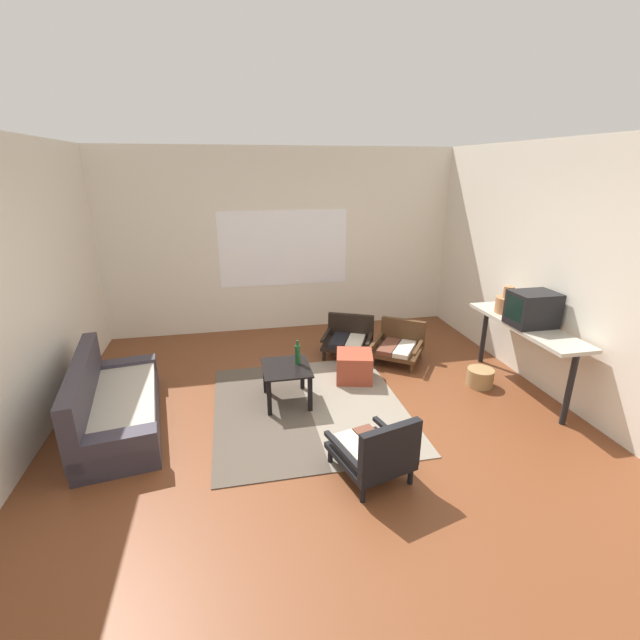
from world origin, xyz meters
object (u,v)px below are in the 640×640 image
armchair_striped_foreground (376,452)px  crt_television (533,309)px  couch (113,406)px  ottoman_orange (354,366)px  armchair_corner (399,344)px  clay_vase (507,303)px  coffee_table (286,374)px  armchair_by_window (349,337)px  glass_bottle (298,354)px  console_shelf (525,330)px  wicker_basket (480,377)px

armchair_striped_foreground → crt_television: size_ratio=1.58×
couch → ottoman_orange: 2.62m
armchair_corner → clay_vase: (1.04, -0.64, 0.69)m
coffee_table → clay_vase: clay_vase is taller
couch → armchair_by_window: size_ratio=2.24×
armchair_by_window → crt_television: 2.28m
couch → coffee_table: bearing=4.2°
crt_television → clay_vase: crt_television is taller
glass_bottle → couch: bearing=-174.4°
glass_bottle → armchair_corner: bearing=26.5°
console_shelf → crt_television: size_ratio=3.50×
console_shelf → wicker_basket: size_ratio=5.33×
crt_television → wicker_basket: (-0.37, 0.21, -0.88)m
crt_television → clay_vase: (0.00, 0.44, -0.07)m
couch → armchair_by_window: 2.98m
ottoman_orange → clay_vase: bearing=-6.9°
couch → ottoman_orange: size_ratio=4.30×
couch → armchair_striped_foreground: (2.25, -1.25, 0.04)m
armchair_striped_foreground → armchair_corner: bearing=64.1°
coffee_table → ottoman_orange: 0.94m
crt_television → ottoman_orange: bearing=159.7°
ottoman_orange → clay_vase: (1.77, -0.21, 0.74)m
wicker_basket → armchair_corner: bearing=127.6°
couch → coffee_table: (1.72, 0.13, 0.11)m
ottoman_orange → wicker_basket: ottoman_orange is taller
couch → console_shelf: bearing=-1.6°
coffee_table → wicker_basket: bearing=-2.3°
coffee_table → armchair_corner: armchair_corner is taller
armchair_by_window → glass_bottle: bearing=-129.1°
coffee_table → wicker_basket: 2.26m
couch → crt_television: size_ratio=3.90×
glass_bottle → crt_television: bearing=-8.2°
armchair_corner → glass_bottle: bearing=-153.5°
glass_bottle → coffee_table: bearing=-157.3°
armchair_striped_foreground → wicker_basket: (1.71, 1.29, -0.16)m
armchair_by_window → clay_vase: 2.02m
console_shelf → coffee_table: bearing=174.7°
couch → armchair_by_window: (2.71, 1.24, 0.02)m
armchair_by_window → wicker_basket: (1.26, -1.20, -0.14)m
clay_vase → glass_bottle: (-2.49, -0.08, -0.39)m
wicker_basket → ottoman_orange: bearing=162.5°
armchair_striped_foreground → console_shelf: size_ratio=0.45×
couch → armchair_corner: bearing=15.3°
coffee_table → armchair_corner: 1.77m
console_shelf → armchair_by_window: bearing=140.3°
ottoman_orange → armchair_by_window: bearing=79.8°
coffee_table → clay_vase: (2.62, 0.14, 0.58)m
couch → console_shelf: 4.37m
console_shelf → glass_bottle: (-2.49, 0.30, -0.19)m
wicker_basket → crt_television: bearing=-30.0°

